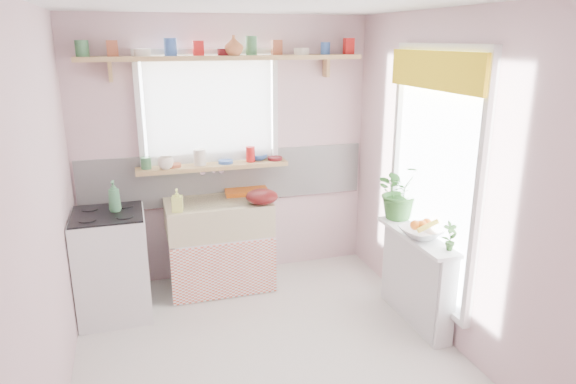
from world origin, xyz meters
name	(u,v)px	position (x,y,z in m)	size (l,w,h in m)	color
room	(318,150)	(0.66, 0.86, 1.37)	(3.20, 3.20, 3.20)	silver
sink_unit	(219,244)	(-0.15, 1.29, 0.43)	(0.95, 0.65, 1.11)	white
cooker	(112,264)	(-1.10, 1.05, 0.46)	(0.58, 0.58, 0.93)	white
radiator_ledge	(416,277)	(1.30, 0.20, 0.40)	(0.22, 0.95, 0.78)	white
windowsill	(213,166)	(-0.15, 1.48, 1.14)	(1.40, 0.22, 0.04)	tan
pine_shelf	(226,58)	(0.00, 1.47, 2.12)	(2.52, 0.24, 0.04)	tan
shelf_crockery	(225,49)	(0.00, 1.47, 2.20)	(2.47, 0.11, 0.12)	#3F7F4C
sill_crockery	(207,159)	(-0.20, 1.48, 1.21)	(1.35, 0.11, 0.12)	#3F7F4C
dish_tray	(246,191)	(0.16, 1.50, 0.87)	(0.41, 0.31, 0.04)	#D45D12
colander	(262,197)	(0.22, 1.12, 0.92)	(0.29, 0.29, 0.13)	#510D0E
jade_plant	(401,191)	(1.33, 0.60, 1.02)	(0.44, 0.38, 0.49)	#346F2C
fruit_bowl	(421,232)	(1.27, 0.14, 0.82)	(0.33, 0.33, 0.08)	silver
herb_pot	(450,236)	(1.33, -0.15, 0.89)	(0.12, 0.08, 0.22)	#376829
soap_bottle_sink	(177,200)	(-0.53, 1.13, 0.95)	(0.09, 0.09, 0.20)	#ECFF71
sill_cup	(165,163)	(-0.58, 1.42, 1.21)	(0.14, 0.14, 0.11)	silver
sill_bowl	(258,157)	(0.30, 1.54, 1.19)	(0.18, 0.18, 0.06)	#3660B2
shelf_vase	(234,45)	(0.07, 1.41, 2.23)	(0.16, 0.16, 0.17)	#B86638
cooker_bottle	(114,196)	(-1.03, 1.08, 1.05)	(0.10, 0.10, 0.26)	#458B59
fruit	(422,225)	(1.28, 0.14, 0.88)	(0.20, 0.14, 0.10)	orange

